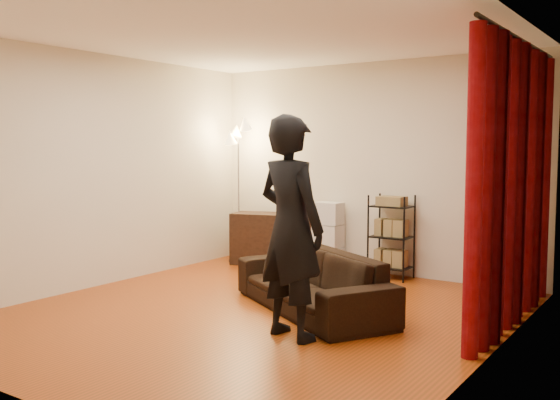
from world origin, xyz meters
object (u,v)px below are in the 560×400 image
Objects in this scene: floor_lamp at (239,193)px; media_cabinet at (276,239)px; storage_boxes at (328,236)px; wire_shelf at (391,237)px; sofa at (312,282)px; person at (291,227)px.

media_cabinet is at bearing 12.75° from floor_lamp.
floor_lamp is (-1.32, -0.21, 0.52)m from storage_boxes.
floor_lamp is at bearing 177.03° from wire_shelf.
sofa is 2.46m from media_cabinet.
media_cabinet is 0.84m from floor_lamp.
storage_boxes is 0.87× the size of wire_shelf.
floor_lamp reaches higher than media_cabinet.
person is 0.98× the size of floor_lamp.
person reaches higher than wire_shelf.
wire_shelf is (0.92, -0.03, 0.07)m from storage_boxes.
storage_boxes is at bearing -11.39° from media_cabinet.
person is 3.35m from media_cabinet.
person is 2.74m from wire_shelf.
sofa is 1.65× the size of media_cabinet.
sofa is 2.23× the size of storage_boxes.
floor_lamp is (-2.24, -0.18, 0.45)m from wire_shelf.
sofa is 2.87m from floor_lamp.
media_cabinet is 1.69m from wire_shelf.
sofa is at bearing -64.97° from media_cabinet.
storage_boxes reaches higher than media_cabinet.
floor_lamp reaches higher than person.
media_cabinet is (-1.67, 1.81, 0.06)m from sofa.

